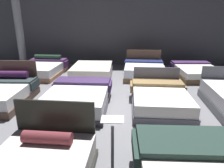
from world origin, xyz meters
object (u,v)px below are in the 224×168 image
at_px(bed_4, 3,93).
at_px(bed_10, 144,70).
at_px(bed_9, 92,70).
at_px(support_pillar, 19,30).
at_px(bed_6, 160,98).
at_px(bed_5, 78,97).
at_px(bed_8, 42,69).
at_px(bed_11, 197,72).
at_px(price_sign, 112,164).

distance_m(bed_4, bed_10, 5.18).
height_order(bed_9, support_pillar, support_pillar).
bearing_deg(support_pillar, bed_4, -71.20).
xyz_separation_m(bed_6, bed_10, (-0.10, 3.07, 0.00)).
bearing_deg(bed_10, bed_5, -120.54).
bearing_deg(bed_8, bed_11, 2.80).
xyz_separation_m(bed_10, support_pillar, (-5.69, 1.28, 1.50)).
xyz_separation_m(price_sign, support_pillar, (-4.66, 7.13, 1.32)).
distance_m(bed_4, bed_8, 2.94).
bearing_deg(bed_9, bed_6, -53.82).
distance_m(bed_9, support_pillar, 4.08).
relative_size(bed_8, price_sign, 2.03).
bearing_deg(support_pillar, bed_5, -50.49).
xyz_separation_m(bed_10, bed_11, (2.12, -0.02, -0.05)).
height_order(bed_4, bed_10, bed_4).
bearing_deg(bed_4, support_pillar, 107.65).
relative_size(bed_6, bed_8, 0.90).
xyz_separation_m(bed_8, support_pillar, (-1.43, 1.31, 1.50)).
relative_size(bed_5, bed_10, 1.01).
bearing_deg(bed_8, price_sign, -58.31).
distance_m(bed_4, price_sign, 4.32).
relative_size(bed_6, price_sign, 1.83).
distance_m(bed_10, support_pillar, 6.02).
distance_m(bed_9, bed_11, 4.27).
xyz_separation_m(bed_8, price_sign, (3.23, -5.82, 0.18)).
height_order(bed_10, price_sign, price_sign).
relative_size(price_sign, support_pillar, 0.31).
bearing_deg(bed_4, bed_6, -2.32).
height_order(bed_8, bed_10, bed_10).
bearing_deg(bed_10, bed_9, -175.58).
bearing_deg(price_sign, bed_4, 138.17).
xyz_separation_m(bed_6, bed_8, (-4.35, 3.03, 0.00)).
bearing_deg(bed_9, bed_8, 179.63).
distance_m(bed_8, bed_11, 6.38).
relative_size(bed_11, support_pillar, 0.63).
height_order(bed_5, bed_9, bed_5).
xyz_separation_m(bed_4, bed_10, (4.24, 2.98, -0.02)).
height_order(bed_8, bed_9, bed_8).
distance_m(bed_5, price_sign, 2.96).
bearing_deg(bed_9, support_pillar, 159.35).
relative_size(bed_6, support_pillar, 0.57).
height_order(bed_6, price_sign, price_sign).
distance_m(price_sign, support_pillar, 8.62).
xyz_separation_m(bed_4, bed_6, (4.33, -0.09, -0.02)).
distance_m(bed_9, bed_10, 2.15).
relative_size(bed_4, bed_6, 0.98).
xyz_separation_m(bed_4, support_pillar, (-1.45, 4.26, 1.48)).
distance_m(bed_10, price_sign, 5.95).
distance_m(bed_8, bed_10, 4.26).
height_order(bed_6, bed_8, bed_6).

